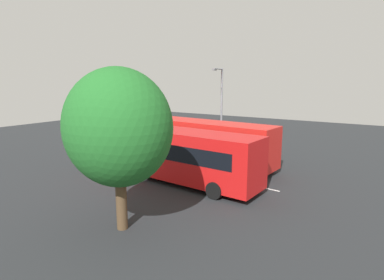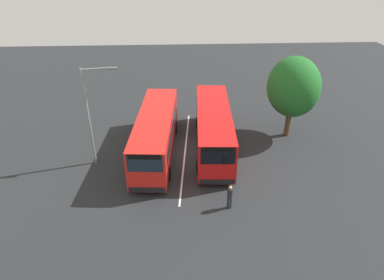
% 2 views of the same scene
% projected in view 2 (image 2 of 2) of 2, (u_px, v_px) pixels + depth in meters
% --- Properties ---
extents(ground_plane, '(63.81, 63.81, 0.00)m').
position_uv_depth(ground_plane, '(185.00, 152.00, 25.62)').
color(ground_plane, '#232628').
extents(bus_far_left, '(10.42, 3.20, 3.11)m').
position_uv_depth(bus_far_left, '(156.00, 133.00, 24.58)').
color(bus_far_left, red).
rests_on(bus_far_left, ground).
extents(bus_center_left, '(10.38, 2.99, 3.11)m').
position_uv_depth(bus_center_left, '(213.00, 128.00, 25.29)').
color(bus_center_left, red).
rests_on(bus_center_left, ground).
extents(pedestrian, '(0.42, 0.42, 1.59)m').
position_uv_depth(pedestrian, '(230.00, 195.00, 19.69)').
color(pedestrian, '#232833').
rests_on(pedestrian, ground).
extents(street_lamp, '(0.58, 2.29, 6.97)m').
position_uv_depth(street_lamp, '(91.00, 111.00, 22.35)').
color(street_lamp, gray).
rests_on(street_lamp, ground).
extents(depot_tree, '(4.41, 3.97, 6.49)m').
position_uv_depth(depot_tree, '(293.00, 87.00, 25.80)').
color(depot_tree, '#4C3823').
rests_on(depot_tree, ground).
extents(lane_stripe_outer_left, '(12.40, 1.22, 0.01)m').
position_uv_depth(lane_stripe_outer_left, '(185.00, 152.00, 25.62)').
color(lane_stripe_outer_left, silver).
rests_on(lane_stripe_outer_left, ground).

